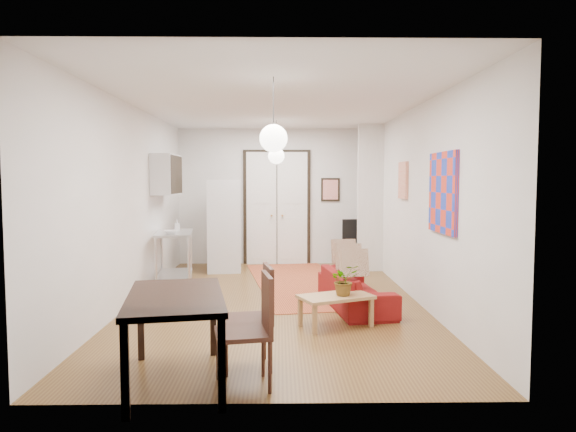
{
  "coord_description": "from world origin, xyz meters",
  "views": [
    {
      "loc": [
        0.07,
        -7.53,
        1.8
      ],
      "look_at": [
        0.19,
        0.37,
        1.25
      ],
      "focal_mm": 32.0,
      "sensor_mm": 36.0,
      "label": 1
    }
  ],
  "objects_px": {
    "dining_table": "(175,304)",
    "dining_chair_far": "(243,319)",
    "sofa": "(355,289)",
    "fridge": "(223,226)",
    "black_side_chair": "(350,238)",
    "dining_chair_near": "(247,307)",
    "coffee_table": "(336,299)",
    "kitchen_counter": "(174,251)"
  },
  "relations": [
    {
      "from": "coffee_table",
      "to": "fridge",
      "type": "bearing_deg",
      "value": 114.98
    },
    {
      "from": "dining_table",
      "to": "dining_chair_far",
      "type": "relative_size",
      "value": 1.58
    },
    {
      "from": "dining_chair_near",
      "to": "dining_chair_far",
      "type": "bearing_deg",
      "value": -10.22
    },
    {
      "from": "kitchen_counter",
      "to": "fridge",
      "type": "xyz_separation_m",
      "value": [
        0.7,
        1.31,
        0.31
      ]
    },
    {
      "from": "coffee_table",
      "to": "dining_chair_far",
      "type": "height_order",
      "value": "dining_chair_far"
    },
    {
      "from": "dining_table",
      "to": "dining_chair_near",
      "type": "bearing_deg",
      "value": 36.83
    },
    {
      "from": "coffee_table",
      "to": "dining_chair_near",
      "type": "xyz_separation_m",
      "value": [
        -1.01,
        -1.28,
        0.23
      ]
    },
    {
      "from": "sofa",
      "to": "coffee_table",
      "type": "height_order",
      "value": "sofa"
    },
    {
      "from": "fridge",
      "to": "dining_table",
      "type": "relative_size",
      "value": 1.16
    },
    {
      "from": "sofa",
      "to": "dining_table",
      "type": "xyz_separation_m",
      "value": [
        -1.99,
        -2.68,
        0.45
      ]
    },
    {
      "from": "sofa",
      "to": "fridge",
      "type": "height_order",
      "value": "fridge"
    },
    {
      "from": "coffee_table",
      "to": "sofa",
      "type": "bearing_deg",
      "value": 68.04
    },
    {
      "from": "kitchen_counter",
      "to": "black_side_chair",
      "type": "distance_m",
      "value": 3.85
    },
    {
      "from": "kitchen_counter",
      "to": "dining_chair_near",
      "type": "height_order",
      "value": "dining_chair_near"
    },
    {
      "from": "kitchen_counter",
      "to": "dining_chair_near",
      "type": "bearing_deg",
      "value": -76.8
    },
    {
      "from": "fridge",
      "to": "dining_chair_near",
      "type": "height_order",
      "value": "fridge"
    },
    {
      "from": "fridge",
      "to": "kitchen_counter",
      "type": "bearing_deg",
      "value": -126.07
    },
    {
      "from": "kitchen_counter",
      "to": "black_side_chair",
      "type": "xyz_separation_m",
      "value": [
        3.3,
        2.0,
        -0.0
      ]
    },
    {
      "from": "coffee_table",
      "to": "black_side_chair",
      "type": "xyz_separation_m",
      "value": [
        0.79,
        4.57,
        0.25
      ]
    },
    {
      "from": "sofa",
      "to": "dining_table",
      "type": "relative_size",
      "value": 1.14
    },
    {
      "from": "kitchen_counter",
      "to": "fridge",
      "type": "bearing_deg",
      "value": 53.93
    },
    {
      "from": "dining_chair_near",
      "to": "black_side_chair",
      "type": "distance_m",
      "value": 6.12
    },
    {
      "from": "fridge",
      "to": "dining_table",
      "type": "xyz_separation_m",
      "value": [
        0.2,
        -5.61,
        -0.2
      ]
    },
    {
      "from": "fridge",
      "to": "black_side_chair",
      "type": "xyz_separation_m",
      "value": [
        2.6,
        0.69,
        -0.32
      ]
    },
    {
      "from": "dining_chair_near",
      "to": "black_side_chair",
      "type": "height_order",
      "value": "black_side_chair"
    },
    {
      "from": "fridge",
      "to": "dining_chair_far",
      "type": "height_order",
      "value": "fridge"
    },
    {
      "from": "fridge",
      "to": "sofa",
      "type": "bearing_deg",
      "value": -61.27
    },
    {
      "from": "kitchen_counter",
      "to": "black_side_chair",
      "type": "relative_size",
      "value": 1.26
    },
    {
      "from": "kitchen_counter",
      "to": "dining_chair_far",
      "type": "xyz_separation_m",
      "value": [
        1.49,
        -4.3,
        -0.02
      ]
    },
    {
      "from": "fridge",
      "to": "black_side_chair",
      "type": "height_order",
      "value": "fridge"
    },
    {
      "from": "coffee_table",
      "to": "dining_chair_near",
      "type": "height_order",
      "value": "dining_chair_near"
    },
    {
      "from": "dining_chair_far",
      "to": "fridge",
      "type": "bearing_deg",
      "value": 177.87
    },
    {
      "from": "sofa",
      "to": "fridge",
      "type": "distance_m",
      "value": 3.71
    },
    {
      "from": "sofa",
      "to": "coffee_table",
      "type": "xyz_separation_m",
      "value": [
        -0.38,
        -0.95,
        0.08
      ]
    },
    {
      "from": "sofa",
      "to": "black_side_chair",
      "type": "bearing_deg",
      "value": -14.48
    },
    {
      "from": "fridge",
      "to": "black_side_chair",
      "type": "distance_m",
      "value": 2.71
    },
    {
      "from": "sofa",
      "to": "coffee_table",
      "type": "distance_m",
      "value": 1.02
    },
    {
      "from": "dining_chair_far",
      "to": "sofa",
      "type": "bearing_deg",
      "value": 142.32
    },
    {
      "from": "coffee_table",
      "to": "kitchen_counter",
      "type": "relative_size",
      "value": 0.79
    },
    {
      "from": "sofa",
      "to": "dining_chair_far",
      "type": "distance_m",
      "value": 3.03
    },
    {
      "from": "dining_chair_near",
      "to": "dining_chair_far",
      "type": "distance_m",
      "value": 0.45
    },
    {
      "from": "sofa",
      "to": "dining_chair_far",
      "type": "height_order",
      "value": "dining_chair_far"
    }
  ]
}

